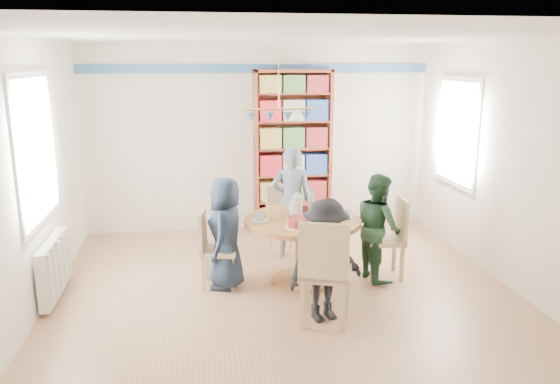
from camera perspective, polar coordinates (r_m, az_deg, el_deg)
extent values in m
plane|color=#A78058|center=(5.98, 0.59, -10.73)|extent=(5.00, 5.00, 0.00)
plane|color=white|center=(5.46, 0.66, 16.07)|extent=(5.00, 5.00, 0.00)
plane|color=white|center=(8.01, -2.27, 5.59)|extent=(5.00, 0.00, 5.00)
plane|color=white|center=(3.21, 7.85, -6.86)|extent=(5.00, 0.00, 5.00)
plane|color=white|center=(5.73, -24.90, 1.10)|extent=(0.00, 5.00, 5.00)
plane|color=white|center=(6.45, 23.13, 2.55)|extent=(0.00, 5.00, 5.00)
cube|color=#356193|center=(7.91, -2.32, 12.77)|extent=(5.00, 0.02, 0.12)
cube|color=white|center=(5.97, -24.22, 4.07)|extent=(0.03, 1.32, 1.52)
cube|color=white|center=(5.96, -24.04, 4.08)|extent=(0.01, 1.20, 1.40)
cube|color=white|center=(7.54, 18.05, 5.97)|extent=(0.03, 1.12, 1.42)
cube|color=white|center=(7.53, 17.91, 5.97)|extent=(0.01, 1.00, 1.30)
cylinder|color=gold|center=(5.95, -0.15, 12.25)|extent=(0.01, 0.01, 0.75)
cylinder|color=gold|center=(5.97, -0.15, 8.65)|extent=(0.80, 0.02, 0.02)
cone|color=#38579E|center=(5.94, -3.04, 7.83)|extent=(0.11, 0.11, 0.10)
cone|color=#38579E|center=(5.96, -1.10, 7.87)|extent=(0.11, 0.11, 0.10)
cone|color=#38579E|center=(5.99, 0.81, 7.90)|extent=(0.11, 0.11, 0.10)
cone|color=#38579E|center=(6.03, 2.70, 7.92)|extent=(0.11, 0.11, 0.10)
cube|color=silver|center=(6.26, -22.53, -7.25)|extent=(0.10, 1.00, 0.60)
cube|color=silver|center=(5.88, -22.86, -8.61)|extent=(0.02, 0.06, 0.56)
cube|color=silver|center=(6.06, -22.41, -7.91)|extent=(0.02, 0.06, 0.56)
cube|color=silver|center=(6.24, -21.99, -7.25)|extent=(0.02, 0.06, 0.56)
cube|color=silver|center=(6.42, -21.59, -6.62)|extent=(0.02, 0.06, 0.56)
cube|color=silver|center=(6.61, -21.22, -6.03)|extent=(0.02, 0.06, 0.56)
cylinder|color=olive|center=(6.08, 2.38, -3.04)|extent=(1.30, 1.30, 0.05)
cylinder|color=olive|center=(6.20, 2.34, -6.36)|extent=(0.16, 0.16, 0.70)
cylinder|color=olive|center=(6.32, 2.31, -9.18)|extent=(0.70, 0.70, 0.04)
cube|color=tan|center=(6.11, -6.37, -6.11)|extent=(0.44, 0.44, 0.05)
cube|color=tan|center=(6.06, -8.07, -4.05)|extent=(0.10, 0.39, 0.46)
cube|color=tan|center=(6.03, -5.02, -8.56)|extent=(0.04, 0.04, 0.39)
cube|color=tan|center=(6.31, -4.73, -7.50)|extent=(0.04, 0.04, 0.39)
cube|color=tan|center=(6.06, -7.98, -8.50)|extent=(0.04, 0.04, 0.39)
cube|color=tan|center=(6.35, -7.56, -7.45)|extent=(0.04, 0.04, 0.39)
cube|color=tan|center=(6.42, 10.84, -4.94)|extent=(0.45, 0.45, 0.05)
cube|color=tan|center=(6.40, 12.59, -2.76)|extent=(0.08, 0.42, 0.50)
cube|color=tan|center=(6.62, 8.96, -6.46)|extent=(0.04, 0.04, 0.43)
cube|color=tan|center=(6.31, 9.62, -7.50)|extent=(0.04, 0.04, 0.43)
cube|color=tan|center=(6.70, 11.81, -6.34)|extent=(0.04, 0.04, 0.43)
cube|color=tan|center=(6.39, 12.61, -7.36)|extent=(0.04, 0.04, 0.43)
cube|color=tan|center=(7.09, 0.63, -3.17)|extent=(0.49, 0.49, 0.05)
cube|color=tan|center=(7.18, -0.01, -1.03)|extent=(0.38, 0.16, 0.46)
cube|color=tan|center=(6.96, 0.06, -5.39)|extent=(0.05, 0.05, 0.40)
cube|color=tan|center=(7.10, 2.35, -5.02)|extent=(0.05, 0.05, 0.40)
cube|color=tan|center=(7.23, -1.07, -4.67)|extent=(0.05, 0.05, 0.40)
cube|color=tan|center=(7.36, 1.15, -4.32)|extent=(0.05, 0.05, 0.40)
cube|color=tan|center=(5.25, 4.78, -8.43)|extent=(0.60, 0.60, 0.06)
cube|color=tan|center=(4.96, 4.58, -6.36)|extent=(0.45, 0.20, 0.56)
cube|color=tan|center=(5.51, 6.92, -10.33)|extent=(0.06, 0.06, 0.48)
cube|color=tan|center=(5.55, 2.97, -10.09)|extent=(0.06, 0.06, 0.48)
cube|color=tan|center=(5.17, 6.62, -12.01)|extent=(0.06, 0.06, 0.48)
cube|color=tan|center=(5.21, 2.38, -11.73)|extent=(0.06, 0.06, 0.48)
imported|color=#162131|center=(6.02, -5.69, -4.30)|extent=(0.54, 0.69, 1.24)
imported|color=#1B3621|center=(6.32, 10.20, -3.60)|extent=(0.56, 0.67, 1.24)
imported|color=gray|center=(6.95, 1.24, -1.02)|extent=(0.58, 0.44, 1.42)
imported|color=black|center=(5.26, 4.76, -7.16)|extent=(0.88, 0.67, 1.21)
cube|color=maroon|center=(7.87, -2.54, 4.13)|extent=(0.04, 0.33, 2.34)
cube|color=maroon|center=(8.05, 5.08, 4.31)|extent=(0.04, 0.33, 2.34)
cube|color=maroon|center=(7.84, 1.36, 12.54)|extent=(1.12, 0.33, 0.04)
cube|color=maroon|center=(8.21, 1.27, -3.62)|extent=(1.12, 0.33, 0.07)
cube|color=maroon|center=(8.10, 1.12, 4.41)|extent=(1.12, 0.02, 2.34)
cube|color=maroon|center=(8.10, 1.28, -0.83)|extent=(1.05, 0.31, 0.03)
cube|color=maroon|center=(8.01, 1.30, 1.87)|extent=(1.05, 0.31, 0.03)
cube|color=maroon|center=(7.94, 1.31, 4.63)|extent=(1.05, 0.31, 0.03)
cube|color=maroon|center=(7.89, 1.33, 7.43)|extent=(1.05, 0.31, 0.03)
cube|color=maroon|center=(7.85, 1.35, 10.26)|extent=(1.05, 0.31, 0.03)
cube|color=red|center=(8.09, -1.04, -2.57)|extent=(0.31, 0.25, 0.29)
cube|color=beige|center=(8.14, 1.30, -2.47)|extent=(0.31, 0.25, 0.29)
cube|color=#274591|center=(8.20, 3.61, -2.37)|extent=(0.31, 0.25, 0.29)
cube|color=tan|center=(7.99, -1.05, 0.14)|extent=(0.31, 0.25, 0.29)
cube|color=#4B7641|center=(8.04, 1.32, 0.22)|extent=(0.31, 0.25, 0.29)
cube|color=maroon|center=(8.10, 3.65, 0.30)|extent=(0.31, 0.25, 0.29)
cube|color=red|center=(7.90, -1.06, 2.89)|extent=(0.31, 0.25, 0.29)
cube|color=beige|center=(7.96, 1.33, 2.96)|extent=(0.31, 0.25, 0.29)
cube|color=#274591|center=(8.02, 3.69, 3.02)|extent=(0.31, 0.25, 0.29)
cube|color=tan|center=(7.84, -1.07, 5.69)|extent=(0.31, 0.25, 0.29)
cube|color=#4B7641|center=(7.89, 1.35, 5.74)|extent=(0.31, 0.25, 0.29)
cube|color=maroon|center=(7.96, 3.73, 5.78)|extent=(0.31, 0.25, 0.29)
cube|color=red|center=(7.80, -1.08, 8.54)|extent=(0.31, 0.25, 0.29)
cube|color=beige|center=(7.85, 1.36, 8.57)|extent=(0.31, 0.25, 0.29)
cube|color=#274591|center=(7.91, 3.78, 8.58)|extent=(0.31, 0.25, 0.29)
cube|color=tan|center=(7.77, -1.10, 11.23)|extent=(0.31, 0.25, 0.24)
cube|color=#4B7641|center=(7.82, 1.38, 11.24)|extent=(0.31, 0.25, 0.24)
cube|color=maroon|center=(7.89, 3.82, 11.24)|extent=(0.31, 0.25, 0.24)
cylinder|color=white|center=(6.11, 1.79, -1.55)|extent=(0.12, 0.12, 0.24)
sphere|color=white|center=(6.08, 1.80, -0.47)|extent=(0.09, 0.09, 0.09)
cylinder|color=silver|center=(6.17, 3.27, -1.22)|extent=(0.07, 0.07, 0.28)
cylinder|color=#38579E|center=(6.13, 3.29, 0.13)|extent=(0.03, 0.03, 0.03)
cylinder|color=white|center=(6.34, 2.34, -2.04)|extent=(0.30, 0.30, 0.01)
cylinder|color=maroon|center=(6.33, 2.35, -1.60)|extent=(0.24, 0.24, 0.09)
cylinder|color=white|center=(5.77, 1.97, -3.63)|extent=(0.30, 0.30, 0.01)
cylinder|color=maroon|center=(5.76, 1.98, -3.15)|extent=(0.24, 0.24, 0.09)
cylinder|color=white|center=(6.00, -2.10, -2.96)|extent=(0.20, 0.20, 0.01)
imported|color=white|center=(5.99, -2.10, -2.57)|extent=(0.12, 0.12, 0.10)
cylinder|color=white|center=(6.18, 6.73, -2.57)|extent=(0.20, 0.20, 0.01)
imported|color=white|center=(6.17, 6.74, -2.20)|extent=(0.10, 0.10, 0.09)
cylinder|color=white|center=(6.52, 1.58, -1.60)|extent=(0.20, 0.20, 0.01)
imported|color=white|center=(6.51, 1.59, -1.23)|extent=(0.12, 0.12, 0.10)
cylinder|color=white|center=(5.62, 3.30, -4.12)|extent=(0.20, 0.20, 0.01)
imported|color=white|center=(5.61, 3.31, -3.72)|extent=(0.10, 0.10, 0.09)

